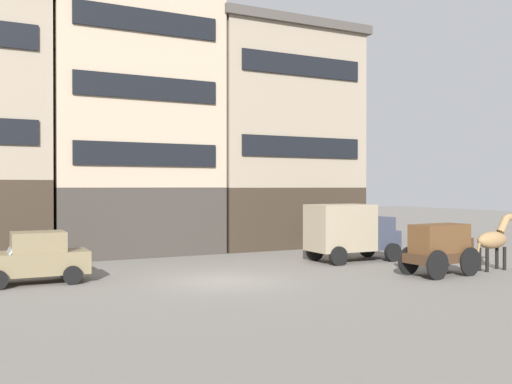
{
  "coord_description": "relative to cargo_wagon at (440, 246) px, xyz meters",
  "views": [
    {
      "loc": [
        -8.41,
        -19.0,
        3.43
      ],
      "look_at": [
        2.38,
        2.04,
        3.21
      ],
      "focal_mm": 40.16,
      "sensor_mm": 36.0,
      "label": 1
    }
  ],
  "objects": [
    {
      "name": "fire_hydrant_curbside",
      "position": [
        -12.39,
        8.89,
        -0.72
      ],
      "size": [
        0.24,
        0.24,
        0.83
      ],
      "color": "maroon",
      "rests_on": "ground_plane"
    },
    {
      "name": "cargo_wagon",
      "position": [
        0.0,
        0.0,
        0.0
      ],
      "size": [
        2.99,
        1.69,
        1.98
      ],
      "color": "#3D2819",
      "rests_on": "ground_plane"
    },
    {
      "name": "sedan_dark",
      "position": [
        -14.16,
        5.18,
        -0.23
      ],
      "size": [
        3.72,
        1.9,
        1.83
      ],
      "color": "#7A6B4C",
      "rests_on": "ground_plane"
    },
    {
      "name": "delivery_truck_near",
      "position": [
        -0.56,
        4.98,
        0.28
      ],
      "size": [
        4.38,
        2.18,
        2.62
      ],
      "color": "#333847",
      "rests_on": "ground_plane"
    },
    {
      "name": "building_center_left",
      "position": [
        -8.56,
        12.81,
        7.18
      ],
      "size": [
        8.76,
        5.6,
        16.56
      ],
      "color": "#38332D",
      "rests_on": "ground_plane"
    },
    {
      "name": "building_center_right",
      "position": [
        0.09,
        12.81,
        5.27
      ],
      "size": [
        9.24,
        5.6,
        12.75
      ],
      "color": "#33281E",
      "rests_on": "ground_plane"
    },
    {
      "name": "draft_horse",
      "position": [
        2.95,
        0.0,
        0.12
      ],
      "size": [
        2.35,
        0.71,
        2.3
      ],
      "color": "#937047",
      "rests_on": "ground_plane"
    },
    {
      "name": "ground_plane",
      "position": [
        -8.0,
        2.62,
        -1.15
      ],
      "size": [
        120.0,
        120.0,
        0.0
      ],
      "primitive_type": "plane",
      "color": "slate"
    }
  ]
}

